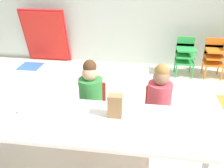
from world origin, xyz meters
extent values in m
cube|color=silver|center=(0.00, 0.00, -0.01)|extent=(5.77, 4.61, 0.02)
cube|color=#336BB2|center=(-1.80, 1.80, 0.00)|extent=(0.43, 0.43, 0.00)
cube|color=gray|center=(-0.45, 1.35, 0.00)|extent=(0.43, 0.43, 0.00)
cube|color=silver|center=(-0.45, 0.00, 0.00)|extent=(0.43, 0.43, 0.00)
cube|color=white|center=(0.02, -0.62, 0.56)|extent=(2.01, 0.70, 0.04)
cylinder|color=#B2B2B7|center=(-0.90, -0.33, 0.27)|extent=(0.05, 0.05, 0.54)
cylinder|color=#B2B2B7|center=(0.95, -0.33, 0.27)|extent=(0.05, 0.05, 0.54)
cube|color=red|center=(-0.13, -0.05, 0.30)|extent=(0.32, 0.30, 0.03)
cube|color=red|center=(-0.13, 0.10, 0.45)|extent=(0.29, 0.02, 0.30)
cylinder|color=#2D7A38|center=(-0.13, -0.05, 0.52)|extent=(0.33, 0.33, 0.38)
sphere|color=tan|center=(-0.13, -0.05, 0.78)|extent=(0.17, 0.17, 0.17)
sphere|color=#472D19|center=(-0.13, -0.04, 0.85)|extent=(0.15, 0.15, 0.15)
cylinder|color=red|center=(-0.27, -0.18, 0.15)|extent=(0.02, 0.02, 0.28)
cylinder|color=red|center=(0.01, -0.18, 0.15)|extent=(0.02, 0.02, 0.28)
cylinder|color=red|center=(-0.27, 0.08, 0.15)|extent=(0.02, 0.02, 0.28)
cylinder|color=red|center=(0.01, 0.08, 0.15)|extent=(0.02, 0.02, 0.28)
cube|color=red|center=(0.63, -0.05, 0.30)|extent=(0.32, 0.30, 0.03)
cube|color=red|center=(0.63, 0.10, 0.45)|extent=(0.29, 0.02, 0.30)
cylinder|color=#BF3F4C|center=(0.63, -0.05, 0.52)|extent=(0.28, 0.28, 0.38)
sphere|color=#8C664C|center=(0.63, -0.05, 0.78)|extent=(0.17, 0.17, 0.17)
sphere|color=olive|center=(0.63, -0.04, 0.85)|extent=(0.15, 0.15, 0.15)
cylinder|color=red|center=(0.49, -0.18, 0.15)|extent=(0.02, 0.02, 0.28)
cylinder|color=red|center=(0.77, -0.18, 0.15)|extent=(0.02, 0.02, 0.28)
cylinder|color=red|center=(0.49, 0.08, 0.15)|extent=(0.02, 0.02, 0.28)
cylinder|color=red|center=(0.77, 0.08, 0.15)|extent=(0.02, 0.02, 0.28)
cube|color=green|center=(1.16, 1.79, 0.26)|extent=(0.32, 0.30, 0.03)
cube|color=green|center=(1.16, 1.93, 0.35)|extent=(0.30, 0.02, 0.18)
cube|color=green|center=(1.16, 1.79, 0.38)|extent=(0.32, 0.30, 0.03)
cube|color=green|center=(1.16, 1.93, 0.47)|extent=(0.30, 0.02, 0.18)
cube|color=green|center=(1.16, 1.79, 0.50)|extent=(0.32, 0.30, 0.03)
cube|color=green|center=(1.16, 1.93, 0.59)|extent=(0.30, 0.02, 0.18)
cylinder|color=green|center=(1.02, 1.66, 0.13)|extent=(0.02, 0.02, 0.26)
cylinder|color=green|center=(1.30, 1.66, 0.13)|extent=(0.02, 0.02, 0.26)
cylinder|color=green|center=(1.02, 1.92, 0.13)|extent=(0.02, 0.02, 0.26)
cylinder|color=green|center=(1.30, 1.92, 0.13)|extent=(0.02, 0.02, 0.26)
cube|color=orange|center=(1.65, 1.79, 0.26)|extent=(0.32, 0.30, 0.03)
cube|color=orange|center=(1.65, 1.93, 0.35)|extent=(0.30, 0.02, 0.18)
cube|color=orange|center=(1.65, 1.79, 0.38)|extent=(0.32, 0.30, 0.03)
cube|color=orange|center=(1.65, 1.93, 0.47)|extent=(0.30, 0.02, 0.18)
cube|color=orange|center=(1.65, 1.79, 0.50)|extent=(0.32, 0.30, 0.03)
cube|color=orange|center=(1.65, 1.93, 0.59)|extent=(0.30, 0.02, 0.18)
cylinder|color=orange|center=(1.51, 1.66, 0.13)|extent=(0.02, 0.02, 0.26)
cylinder|color=orange|center=(1.79, 1.66, 0.13)|extent=(0.02, 0.02, 0.26)
cylinder|color=orange|center=(1.51, 1.92, 0.13)|extent=(0.02, 0.02, 0.26)
cylinder|color=orange|center=(1.79, 1.92, 0.13)|extent=(0.02, 0.02, 0.26)
cube|color=red|center=(-1.53, 2.12, 0.54)|extent=(0.90, 0.28, 1.09)
cube|color=red|center=(-1.53, 2.08, 0.54)|extent=(0.83, 0.23, 0.99)
cube|color=#9E754C|center=(0.21, -0.52, 0.69)|extent=(0.13, 0.09, 0.22)
cylinder|color=white|center=(-0.66, -0.58, 0.58)|extent=(0.18, 0.18, 0.01)
torus|color=white|center=(-0.66, -0.58, 0.60)|extent=(0.10, 0.10, 0.03)
camera|label=1|loc=(0.44, -2.31, 1.82)|focal=38.07mm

